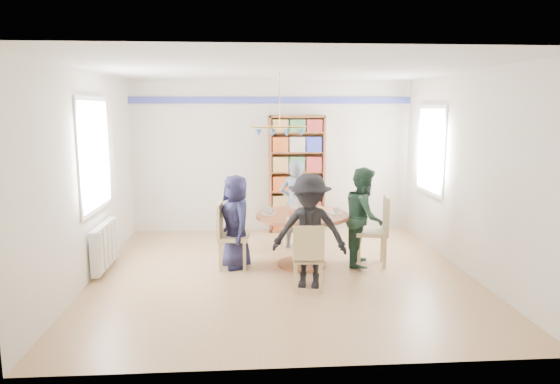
{
  "coord_description": "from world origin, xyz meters",
  "views": [
    {
      "loc": [
        -0.48,
        -6.46,
        2.2
      ],
      "look_at": [
        0.0,
        0.4,
        1.05
      ],
      "focal_mm": 32.0,
      "sensor_mm": 36.0,
      "label": 1
    }
  ],
  "objects": [
    {
      "name": "chair_right",
      "position": [
        1.38,
        0.3,
        0.55
      ],
      "size": [
        0.5,
        0.5,
        0.99
      ],
      "color": "#D3BA82",
      "rests_on": "ground"
    },
    {
      "name": "tableware",
      "position": [
        0.28,
        0.35,
        0.82
      ],
      "size": [
        1.15,
        1.15,
        0.3
      ],
      "color": "white",
      "rests_on": "dining_table"
    },
    {
      "name": "person_left",
      "position": [
        -0.62,
        0.33,
        0.65
      ],
      "size": [
        0.61,
        0.74,
        1.31
      ],
      "primitive_type": "imported",
      "rotation": [
        0.0,
        0.0,
        -1.22
      ],
      "color": "#171733",
      "rests_on": "ground"
    },
    {
      "name": "room_shell",
      "position": [
        -0.26,
        0.87,
        1.65
      ],
      "size": [
        5.0,
        5.0,
        5.0
      ],
      "color": "white",
      "rests_on": "ground"
    },
    {
      "name": "ground",
      "position": [
        0.0,
        0.0,
        0.0
      ],
      "size": [
        5.0,
        5.0,
        0.0
      ],
      "primitive_type": "plane",
      "color": "tan"
    },
    {
      "name": "chair_left",
      "position": [
        -0.73,
        0.29,
        0.51
      ],
      "size": [
        0.44,
        0.44,
        0.92
      ],
      "color": "#D3BA82",
      "rests_on": "ground"
    },
    {
      "name": "person_near",
      "position": [
        0.3,
        -0.53,
        0.71
      ],
      "size": [
        1.02,
        0.74,
        1.42
      ],
      "primitive_type": "imported",
      "rotation": [
        0.0,
        0.0,
        -0.25
      ],
      "color": "black",
      "rests_on": "ground"
    },
    {
      "name": "chair_far",
      "position": [
        0.3,
        1.38,
        0.48
      ],
      "size": [
        0.47,
        0.47,
        0.87
      ],
      "color": "#D3BA82",
      "rests_on": "ground"
    },
    {
      "name": "person_right",
      "position": [
        1.18,
        0.31,
        0.7
      ],
      "size": [
        0.69,
        0.8,
        1.4
      ],
      "primitive_type": "imported",
      "rotation": [
        0.0,
        0.0,
        1.3
      ],
      "color": "black",
      "rests_on": "ground"
    },
    {
      "name": "chair_near",
      "position": [
        0.26,
        -0.69,
        0.46
      ],
      "size": [
        0.39,
        0.39,
        0.84
      ],
      "color": "#D3BA82",
      "rests_on": "ground"
    },
    {
      "name": "bookshelf",
      "position": [
        0.43,
        2.34,
        1.03
      ],
      "size": [
        0.99,
        0.3,
        2.09
      ],
      "color": "brown",
      "rests_on": "ground"
    },
    {
      "name": "dining_table",
      "position": [
        0.31,
        0.33,
        0.56
      ],
      "size": [
        1.3,
        1.3,
        0.75
      ],
      "color": "brown",
      "rests_on": "ground"
    },
    {
      "name": "person_far",
      "position": [
        0.31,
        1.24,
        0.71
      ],
      "size": [
        0.6,
        0.5,
        1.42
      ],
      "primitive_type": "imported",
      "rotation": [
        0.0,
        0.0,
        2.78
      ],
      "color": "gray",
      "rests_on": "ground"
    },
    {
      "name": "radiator",
      "position": [
        -2.42,
        0.3,
        0.35
      ],
      "size": [
        0.12,
        1.0,
        0.6
      ],
      "color": "silver",
      "rests_on": "ground"
    }
  ]
}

